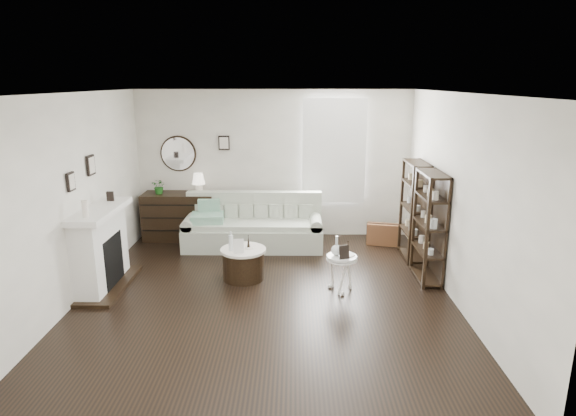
{
  "coord_description": "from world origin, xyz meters",
  "views": [
    {
      "loc": [
        0.37,
        -6.01,
        2.84
      ],
      "look_at": [
        0.29,
        0.8,
        1.04
      ],
      "focal_mm": 30.0,
      "sensor_mm": 36.0,
      "label": 1
    }
  ],
  "objects_px": {
    "dresser": "(180,216)",
    "drum_table": "(244,263)",
    "pedestal_table": "(342,259)",
    "sofa": "(254,229)"
  },
  "relations": [
    {
      "from": "drum_table",
      "to": "pedestal_table",
      "type": "relative_size",
      "value": 1.3
    },
    {
      "from": "pedestal_table",
      "to": "sofa",
      "type": "bearing_deg",
      "value": 126.44
    },
    {
      "from": "sofa",
      "to": "pedestal_table",
      "type": "relative_size",
      "value": 4.67
    },
    {
      "from": "dresser",
      "to": "drum_table",
      "type": "relative_size",
      "value": 1.94
    },
    {
      "from": "dresser",
      "to": "drum_table",
      "type": "height_order",
      "value": "dresser"
    },
    {
      "from": "dresser",
      "to": "pedestal_table",
      "type": "bearing_deg",
      "value": -39.22
    },
    {
      "from": "sofa",
      "to": "pedestal_table",
      "type": "xyz_separation_m",
      "value": [
        1.37,
        -1.86,
        0.16
      ]
    },
    {
      "from": "sofa",
      "to": "drum_table",
      "type": "relative_size",
      "value": 3.6
    },
    {
      "from": "dresser",
      "to": "sofa",
      "type": "bearing_deg",
      "value": -15.89
    },
    {
      "from": "sofa",
      "to": "drum_table",
      "type": "distance_m",
      "value": 1.46
    }
  ]
}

